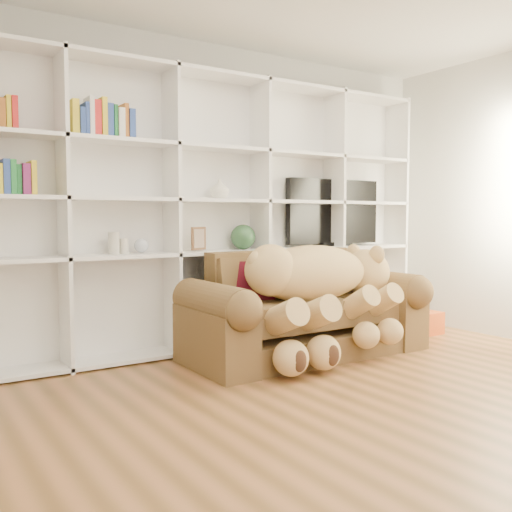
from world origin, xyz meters
TOP-DOWN VIEW (x-y plane):
  - floor at (0.00, 0.00)m, footprint 5.00×5.00m
  - wall_back at (0.00, 2.50)m, footprint 5.00×0.02m
  - bookshelf at (-0.24, 2.36)m, footprint 4.43×0.35m
  - sofa at (0.49, 1.70)m, footprint 2.06×0.89m
  - teddy_bear at (0.51, 1.53)m, footprint 1.58×0.86m
  - throw_pillow at (0.06, 1.85)m, footprint 0.39×0.29m
  - gift_box at (2.02, 1.71)m, footprint 0.28×0.26m
  - tv at (1.36, 2.35)m, footprint 1.13×0.18m
  - picture_frame at (-0.19, 2.30)m, footprint 0.16×0.07m
  - green_vase at (0.26, 2.30)m, footprint 0.23×0.23m
  - figurine_tall at (-0.94, 2.30)m, footprint 0.11×0.11m
  - figurine_short at (-0.85, 2.30)m, footprint 0.09×0.09m
  - snow_globe at (-0.71, 2.30)m, footprint 0.12×0.12m
  - shelf_vase at (0.02, 2.30)m, footprint 0.22×0.22m

SIDE VIEW (x-z plane):
  - floor at x=0.00m, z-range 0.00..0.00m
  - gift_box at x=2.02m, z-range 0.00..0.22m
  - sofa at x=0.49m, z-range -0.11..0.76m
  - teddy_bear at x=0.51m, z-range 0.15..1.07m
  - throw_pillow at x=0.06m, z-range 0.43..0.80m
  - figurine_short at x=-0.85m, z-range 0.86..0.99m
  - snow_globe at x=-0.71m, z-range 0.87..0.99m
  - figurine_tall at x=-0.94m, z-range 0.86..1.04m
  - picture_frame at x=-0.19m, z-range 0.87..1.07m
  - green_vase at x=0.26m, z-range 0.86..1.09m
  - tv at x=1.36m, z-range 0.86..1.53m
  - bookshelf at x=-0.24m, z-range 0.11..2.51m
  - wall_back at x=0.00m, z-range 0.00..2.70m
  - shelf_vase at x=0.02m, z-range 1.31..1.49m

